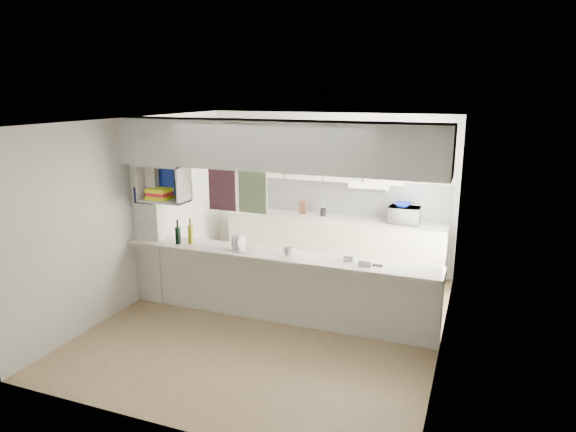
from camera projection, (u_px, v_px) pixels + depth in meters
The scene contains 16 objects.
floor at pixel (275, 320), 6.78m from camera, with size 4.80×4.80×0.00m, color #978157.
ceiling at pixel (274, 120), 6.16m from camera, with size 4.80×4.80×0.00m, color white.
wall_back at pixel (329, 191), 8.65m from camera, with size 4.20×4.20×0.00m, color silver.
wall_left at pixel (136, 211), 7.20m from camera, with size 4.80×4.80×0.00m, color silver.
wall_right at pixel (448, 242), 5.74m from camera, with size 4.80×4.80×0.00m, color silver.
servery_partition at pixel (262, 196), 6.45m from camera, with size 4.20×0.50×2.60m.
cubby_shelf at pixel (164, 186), 6.86m from camera, with size 0.65×0.35×0.50m.
kitchen_run at pixel (333, 223), 8.47m from camera, with size 3.60×0.63×2.24m.
microwave at pixel (404, 215), 8.02m from camera, with size 0.48×0.32×0.26m, color white.
bowl at pixel (402, 205), 7.98m from camera, with size 0.26×0.26×0.06m, color #0D2192.
dish_rack at pixel (240, 243), 6.73m from camera, with size 0.40×0.33×0.19m.
cup at pixel (289, 251), 6.43m from camera, with size 0.13×0.13×0.10m, color white.
wine_bottles at pixel (185, 234), 6.95m from camera, with size 0.22×0.15×0.36m.
plastic_tubs at pixel (356, 259), 6.22m from camera, with size 0.50×0.23×0.08m.
utensil_jar at pixel (323, 212), 8.50m from camera, with size 0.09×0.09×0.13m, color black.
knife_block at pixel (303, 207), 8.64m from camera, with size 0.11×0.09×0.22m, color #522F1C.
Camera 1 is at (2.40, -5.78, 2.95)m, focal length 32.00 mm.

